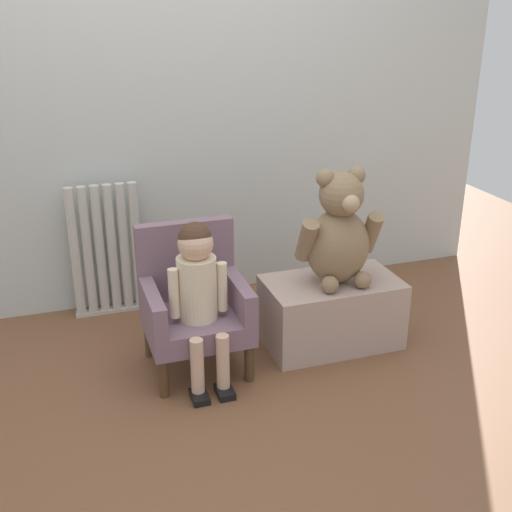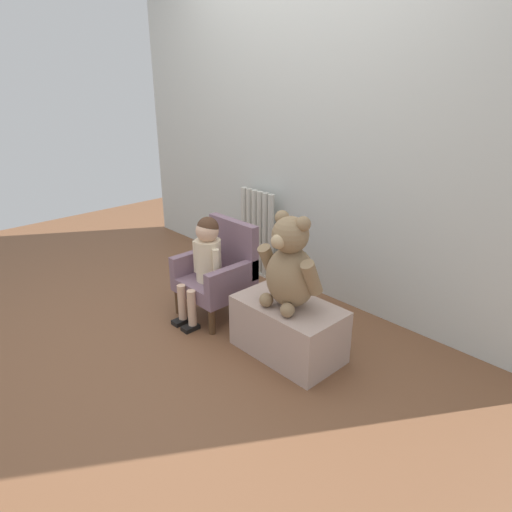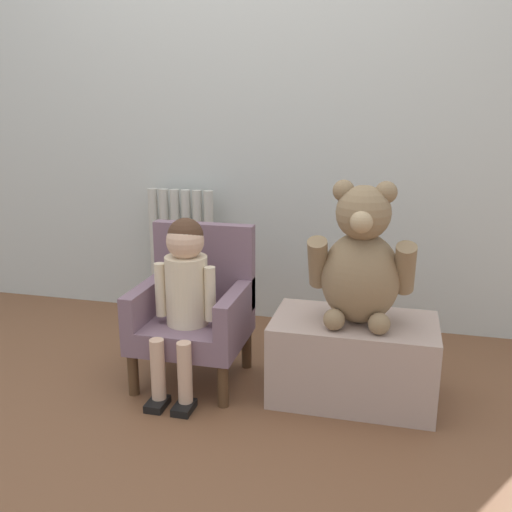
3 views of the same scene
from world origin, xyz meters
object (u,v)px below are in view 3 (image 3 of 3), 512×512
(low_bench, at_px, (353,359))
(child_armchair, at_px, (195,308))
(child_figure, at_px, (184,282))
(large_teddy_bear, at_px, (361,262))
(radiator, at_px, (182,255))

(low_bench, bearing_deg, child_armchair, 177.77)
(child_armchair, relative_size, child_figure, 0.91)
(child_figure, height_order, large_teddy_bear, large_teddy_bear)
(radiator, relative_size, low_bench, 1.11)
(radiator, height_order, large_teddy_bear, large_teddy_bear)
(child_armchair, distance_m, low_bench, 0.68)
(radiator, distance_m, child_armchair, 0.71)
(radiator, distance_m, child_figure, 0.82)
(child_figure, bearing_deg, child_armchair, 90.00)
(radiator, xyz_separation_m, large_teddy_bear, (0.98, -0.68, 0.22))
(radiator, bearing_deg, child_armchair, -64.44)
(child_armchair, height_order, child_figure, child_figure)
(low_bench, xyz_separation_m, large_teddy_bear, (0.01, -0.01, 0.40))
(large_teddy_bear, bearing_deg, child_figure, -174.07)
(child_figure, xyz_separation_m, low_bench, (0.66, 0.08, -0.29))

